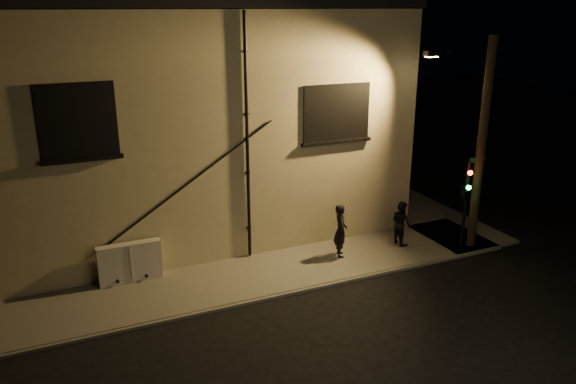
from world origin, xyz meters
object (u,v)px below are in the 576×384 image
traffic_signal (465,190)px  pedestrian_b (401,223)px  pedestrian_a (341,231)px  streetlamp_pole (479,142)px  utility_cabinet (130,262)px

traffic_signal → pedestrian_b: bearing=142.6°
pedestrian_a → pedestrian_b: (2.58, 0.03, -0.13)m
pedestrian_b → streetlamp_pole: size_ratio=0.22×
pedestrian_a → pedestrian_b: size_ratio=1.16×
pedestrian_b → traffic_signal: traffic_signal is taller
utility_cabinet → pedestrian_b: bearing=-6.1°
utility_cabinet → traffic_signal: 11.71m
pedestrian_a → streetlamp_pole: (4.85, -1.09, 2.96)m
utility_cabinet → streetlamp_pole: streetlamp_pole is taller
pedestrian_b → traffic_signal: 2.57m
pedestrian_a → pedestrian_b: bearing=-70.7°
pedestrian_a → traffic_signal: bearing=-87.9°
pedestrian_b → pedestrian_a: bearing=86.6°
pedestrian_b → traffic_signal: size_ratio=0.49×
pedestrian_a → streetlamp_pole: bearing=-84.0°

